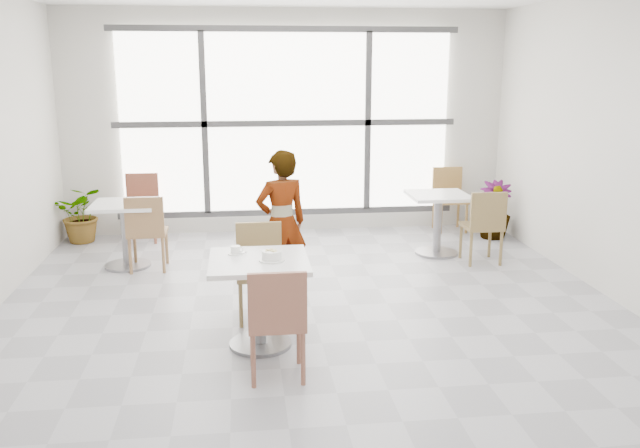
{
  "coord_description": "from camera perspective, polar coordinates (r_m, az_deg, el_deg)",
  "views": [
    {
      "loc": [
        -0.64,
        -5.62,
        2.3
      ],
      "look_at": [
        0.0,
        -0.3,
        1.0
      ],
      "focal_mm": 37.57,
      "sensor_mm": 36.0,
      "label": 1
    }
  ],
  "objects": [
    {
      "name": "plant_right",
      "position": [
        9.21,
        14.6,
        1.18
      ],
      "size": [
        0.54,
        0.54,
        0.77
      ],
      "primitive_type": "imported",
      "rotation": [
        0.0,
        0.0,
        -0.31
      ],
      "color": "#557F43",
      "rests_on": "ground"
    },
    {
      "name": "bg_table_left",
      "position": [
        7.94,
        -16.26,
        -0.13
      ],
      "size": [
        0.7,
        0.7,
        0.75
      ],
      "color": "white",
      "rests_on": "ground"
    },
    {
      "name": "plant_left",
      "position": [
        9.25,
        -19.55,
        0.81
      ],
      "size": [
        0.68,
        0.59,
        0.75
      ],
      "primitive_type": "imported",
      "rotation": [
        0.0,
        0.0,
        -0.01
      ],
      "color": "#3D7C3D",
      "rests_on": "ground"
    },
    {
      "name": "person",
      "position": [
        6.68,
        -3.3,
        0.07
      ],
      "size": [
        0.62,
        0.51,
        1.47
      ],
      "primitive_type": "imported",
      "rotation": [
        0.0,
        0.0,
        3.47
      ],
      "color": "black",
      "rests_on": "ground"
    },
    {
      "name": "chair_near",
      "position": [
        4.91,
        -3.69,
        -7.89
      ],
      "size": [
        0.42,
        0.42,
        0.87
      ],
      "rotation": [
        0.0,
        0.0,
        3.14
      ],
      "color": "#945B47",
      "rests_on": "ground"
    },
    {
      "name": "window",
      "position": [
        9.12,
        -2.82,
        8.58
      ],
      "size": [
        4.6,
        0.07,
        2.52
      ],
      "color": "white",
      "rests_on": "ground"
    },
    {
      "name": "bg_chair_right_near",
      "position": [
        7.96,
        13.83,
        0.15
      ],
      "size": [
        0.42,
        0.42,
        0.87
      ],
      "rotation": [
        0.0,
        0.0,
        3.14
      ],
      "color": "olive",
      "rests_on": "ground"
    },
    {
      "name": "wall_front",
      "position": [
        2.36,
        9.34,
        -6.4
      ],
      "size": [
        6.0,
        0.0,
        6.0
      ],
      "primitive_type": "plane",
      "rotation": [
        -1.57,
        0.0,
        0.0
      ],
      "color": "silver",
      "rests_on": "ground"
    },
    {
      "name": "coffee_cup",
      "position": [
        5.59,
        -7.19,
        -2.24
      ],
      "size": [
        0.16,
        0.13,
        0.07
      ],
      "color": "white",
      "rests_on": "main_table"
    },
    {
      "name": "main_table",
      "position": [
        5.51,
        -5.19,
        -5.26
      ],
      "size": [
        0.8,
        0.8,
        0.75
      ],
      "color": "white",
      "rests_on": "ground"
    },
    {
      "name": "wall_back",
      "position": [
        9.18,
        -2.85,
        8.61
      ],
      "size": [
        6.0,
        0.0,
        6.0
      ],
      "primitive_type": "plane",
      "rotation": [
        1.57,
        0.0,
        0.0
      ],
      "color": "silver",
      "rests_on": "ground"
    },
    {
      "name": "floor",
      "position": [
        6.11,
        -0.34,
        -8.49
      ],
      "size": [
        7.0,
        7.0,
        0.0
      ],
      "primitive_type": "plane",
      "color": "#9E9EA5",
      "rests_on": "ground"
    },
    {
      "name": "bg_chair_left_near",
      "position": [
        7.7,
        -14.57,
        -0.33
      ],
      "size": [
        0.42,
        0.42,
        0.87
      ],
      "rotation": [
        0.0,
        0.0,
        3.14
      ],
      "color": "#966E46",
      "rests_on": "ground"
    },
    {
      "name": "chair_far",
      "position": [
        6.16,
        -5.17,
        -3.43
      ],
      "size": [
        0.42,
        0.42,
        0.87
      ],
      "color": "olive",
      "rests_on": "ground"
    },
    {
      "name": "bg_chair_left_far",
      "position": [
        9.13,
        -14.92,
        1.8
      ],
      "size": [
        0.42,
        0.42,
        0.87
      ],
      "color": "brown",
      "rests_on": "ground"
    },
    {
      "name": "bg_table_right",
      "position": [
        8.26,
        10.0,
        0.74
      ],
      "size": [
        0.7,
        0.7,
        0.75
      ],
      "color": "white",
      "rests_on": "ground"
    },
    {
      "name": "bg_chair_right_far",
      "position": [
        9.53,
        10.92,
        2.5
      ],
      "size": [
        0.42,
        0.42,
        0.87
      ],
      "color": "#A57940",
      "rests_on": "ground"
    },
    {
      "name": "oatmeal_bowl",
      "position": [
        5.38,
        -4.13,
        -2.68
      ],
      "size": [
        0.21,
        0.21,
        0.1
      ],
      "color": "white",
      "rests_on": "main_table"
    }
  ]
}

